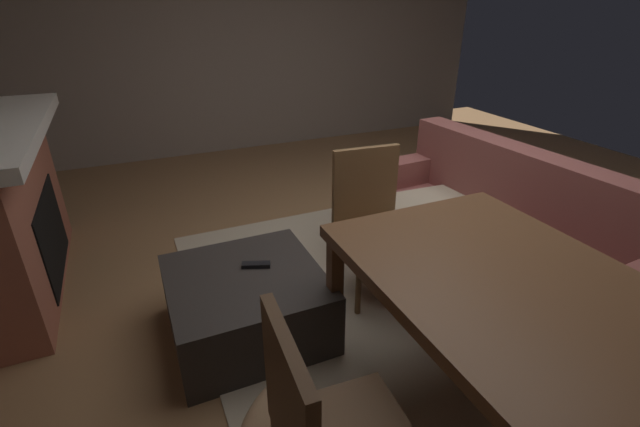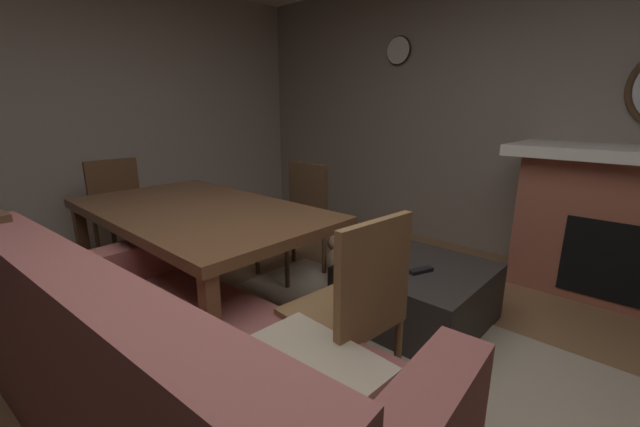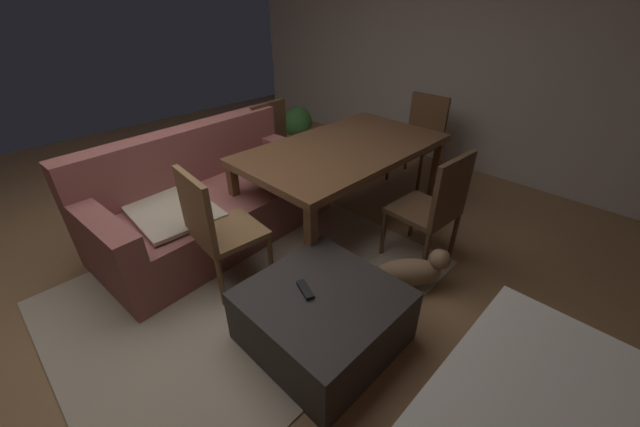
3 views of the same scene
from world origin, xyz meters
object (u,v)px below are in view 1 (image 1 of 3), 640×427
at_px(dining_table, 545,319).
at_px(dining_chair_west, 371,214).
at_px(small_dog, 266,426).
at_px(ottoman_coffee_table, 247,304).
at_px(couch, 483,245).
at_px(tv_remote, 256,265).

distance_m(dining_table, dining_chair_west, 1.32).
bearing_deg(small_dog, ottoman_coffee_table, 169.97).
relative_size(dining_table, small_dog, 3.73).
distance_m(couch, tv_remote, 1.48).
bearing_deg(dining_table, couch, 145.71).
bearing_deg(tv_remote, dining_table, 53.62).
bearing_deg(dining_table, dining_chair_west, 179.66).
relative_size(couch, tv_remote, 12.76).
bearing_deg(ottoman_coffee_table, dining_chair_west, 99.83).
relative_size(tv_remote, dining_table, 0.09).
distance_m(couch, dining_table, 1.25).
xyz_separation_m(couch, tv_remote, (-0.23, -1.46, 0.09)).
relative_size(dining_chair_west, small_dog, 1.89).
xyz_separation_m(ottoman_coffee_table, dining_table, (1.16, 0.87, 0.48)).
bearing_deg(small_dog, tv_remote, 165.18).
relative_size(ottoman_coffee_table, tv_remote, 5.22).
height_order(ottoman_coffee_table, small_dog, ottoman_coffee_table).
bearing_deg(dining_chair_west, small_dog, -47.29).
bearing_deg(dining_table, ottoman_coffee_table, -143.14).
height_order(ottoman_coffee_table, tv_remote, tv_remote).
height_order(couch, dining_table, couch).
height_order(dining_table, dining_chair_west, dining_chair_west).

